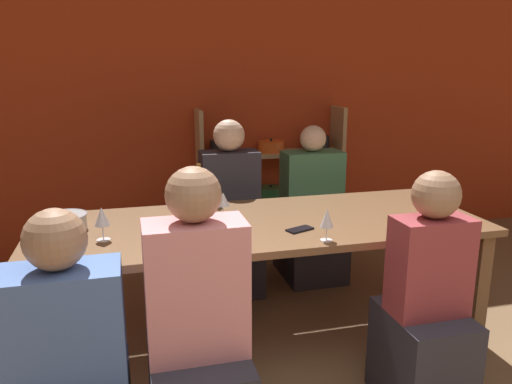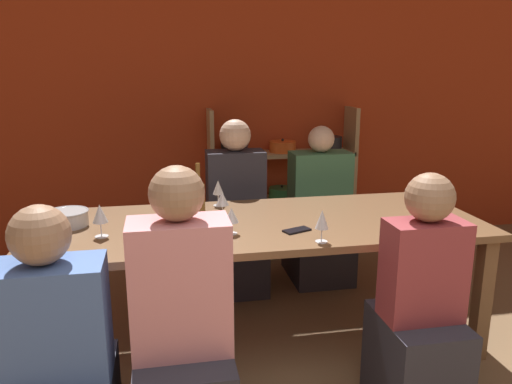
{
  "view_description": "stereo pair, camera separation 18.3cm",
  "coord_description": "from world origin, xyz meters",
  "px_view_note": "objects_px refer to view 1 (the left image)",
  "views": [
    {
      "loc": [
        -0.81,
        -0.65,
        1.63
      ],
      "look_at": [
        -0.1,
        2.1,
        0.92
      ],
      "focal_mm": 35.0,
      "sensor_mm": 36.0,
      "label": 1
    },
    {
      "loc": [
        -0.63,
        -0.69,
        1.63
      ],
      "look_at": [
        -0.1,
        2.1,
        0.92
      ],
      "focal_mm": 35.0,
      "sensor_mm": 36.0,
      "label": 2
    }
  ],
  "objects_px": {
    "person_far_b": "(230,229)",
    "wine_glass_red_e": "(102,218)",
    "wine_glass_red_a": "(223,200)",
    "person_near_a": "(198,358)",
    "wine_glass_empty_b": "(327,219)",
    "person_far_a": "(311,223)",
    "cell_phone": "(300,229)",
    "shelf_unit": "(270,189)",
    "wine_bottle_green": "(200,201)",
    "wine_glass_red_c": "(170,226)",
    "wine_glass_red_d": "(178,197)",
    "mixing_bowl": "(66,221)",
    "wine_glass_empty_a": "(235,216)",
    "wine_glass_white_a": "(422,191)",
    "wine_glass_red_b": "(216,189)",
    "dining_table": "(260,234)",
    "person_near_c": "(425,321)"
  },
  "relations": [
    {
      "from": "wine_glass_empty_b",
      "to": "wine_glass_red_e",
      "type": "relative_size",
      "value": 0.96
    },
    {
      "from": "wine_bottle_green",
      "to": "wine_glass_empty_b",
      "type": "height_order",
      "value": "wine_bottle_green"
    },
    {
      "from": "wine_glass_red_a",
      "to": "wine_glass_red_e",
      "type": "relative_size",
      "value": 0.97
    },
    {
      "from": "wine_glass_red_d",
      "to": "wine_glass_red_e",
      "type": "xyz_separation_m",
      "value": [
        -0.42,
        -0.39,
        0.02
      ]
    },
    {
      "from": "mixing_bowl",
      "to": "wine_glass_red_d",
      "type": "height_order",
      "value": "wine_glass_red_d"
    },
    {
      "from": "wine_glass_empty_b",
      "to": "person_near_a",
      "type": "height_order",
      "value": "person_near_a"
    },
    {
      "from": "wine_glass_red_a",
      "to": "wine_glass_red_e",
      "type": "xyz_separation_m",
      "value": [
        -0.66,
        -0.16,
        -0.0
      ]
    },
    {
      "from": "wine_glass_empty_a",
      "to": "dining_table",
      "type": "bearing_deg",
      "value": 45.3
    },
    {
      "from": "wine_bottle_green",
      "to": "wine_glass_empty_a",
      "type": "bearing_deg",
      "value": -57.34
    },
    {
      "from": "wine_glass_white_a",
      "to": "person_far_b",
      "type": "bearing_deg",
      "value": 143.58
    },
    {
      "from": "wine_bottle_green",
      "to": "wine_glass_red_c",
      "type": "relative_size",
      "value": 2.4
    },
    {
      "from": "shelf_unit",
      "to": "wine_glass_red_b",
      "type": "xyz_separation_m",
      "value": [
        -0.72,
        -1.25,
        0.34
      ]
    },
    {
      "from": "wine_glass_red_b",
      "to": "wine_glass_white_a",
      "type": "xyz_separation_m",
      "value": [
        1.24,
        -0.37,
        -0.0
      ]
    },
    {
      "from": "wine_glass_empty_b",
      "to": "wine_glass_red_c",
      "type": "height_order",
      "value": "wine_glass_empty_b"
    },
    {
      "from": "mixing_bowl",
      "to": "wine_glass_red_e",
      "type": "height_order",
      "value": "wine_glass_red_e"
    },
    {
      "from": "person_far_b",
      "to": "person_near_c",
      "type": "bearing_deg",
      "value": 112.03
    },
    {
      "from": "wine_glass_red_c",
      "to": "wine_glass_red_d",
      "type": "distance_m",
      "value": 0.56
    },
    {
      "from": "wine_glass_red_d",
      "to": "mixing_bowl",
      "type": "bearing_deg",
      "value": -165.88
    },
    {
      "from": "wine_glass_red_b",
      "to": "shelf_unit",
      "type": "bearing_deg",
      "value": 60.04
    },
    {
      "from": "wine_glass_red_a",
      "to": "person_near_a",
      "type": "distance_m",
      "value": 1.02
    },
    {
      "from": "cell_phone",
      "to": "shelf_unit",
      "type": "bearing_deg",
      "value": 78.84
    },
    {
      "from": "wine_bottle_green",
      "to": "wine_glass_white_a",
      "type": "xyz_separation_m",
      "value": [
        1.39,
        -0.04,
        -0.02
      ]
    },
    {
      "from": "wine_glass_red_b",
      "to": "wine_glass_empty_a",
      "type": "bearing_deg",
      "value": -89.47
    },
    {
      "from": "wine_glass_white_a",
      "to": "shelf_unit",
      "type": "bearing_deg",
      "value": 107.7
    },
    {
      "from": "wine_glass_red_c",
      "to": "wine_bottle_green",
      "type": "bearing_deg",
      "value": 58.69
    },
    {
      "from": "person_far_a",
      "to": "wine_glass_empty_b",
      "type": "bearing_deg",
      "value": 72.41
    },
    {
      "from": "dining_table",
      "to": "person_near_c",
      "type": "bearing_deg",
      "value": -51.27
    },
    {
      "from": "mixing_bowl",
      "to": "wine_glass_red_d",
      "type": "distance_m",
      "value": 0.65
    },
    {
      "from": "wine_glass_empty_b",
      "to": "wine_glass_red_c",
      "type": "relative_size",
      "value": 1.18
    },
    {
      "from": "wine_glass_empty_a",
      "to": "person_near_a",
      "type": "xyz_separation_m",
      "value": [
        -0.3,
        -0.64,
        -0.4
      ]
    },
    {
      "from": "shelf_unit",
      "to": "mixing_bowl",
      "type": "height_order",
      "value": "shelf_unit"
    },
    {
      "from": "dining_table",
      "to": "person_far_b",
      "type": "relative_size",
      "value": 2.0
    },
    {
      "from": "dining_table",
      "to": "wine_glass_red_a",
      "type": "distance_m",
      "value": 0.3
    },
    {
      "from": "shelf_unit",
      "to": "person_far_b",
      "type": "relative_size",
      "value": 1.04
    },
    {
      "from": "wine_glass_white_a",
      "to": "person_far_b",
      "type": "height_order",
      "value": "person_far_b"
    },
    {
      "from": "person_far_a",
      "to": "person_far_b",
      "type": "relative_size",
      "value": 0.95
    },
    {
      "from": "wine_glass_red_c",
      "to": "wine_glass_empty_b",
      "type": "bearing_deg",
      "value": -9.61
    },
    {
      "from": "wine_glass_red_a",
      "to": "person_near_c",
      "type": "xyz_separation_m",
      "value": [
        0.82,
        -0.82,
        -0.44
      ]
    },
    {
      "from": "wine_glass_red_a",
      "to": "person_near_c",
      "type": "distance_m",
      "value": 1.24
    },
    {
      "from": "wine_glass_red_c",
      "to": "person_far_a",
      "type": "relative_size",
      "value": 0.12
    },
    {
      "from": "wine_bottle_green",
      "to": "shelf_unit",
      "type": "bearing_deg",
      "value": 61.12
    },
    {
      "from": "cell_phone",
      "to": "wine_glass_empty_a",
      "type": "bearing_deg",
      "value": 176.39
    },
    {
      "from": "person_far_b",
      "to": "wine_glass_red_e",
      "type": "bearing_deg",
      "value": 46.9
    },
    {
      "from": "wine_glass_red_c",
      "to": "wine_glass_red_d",
      "type": "height_order",
      "value": "wine_glass_red_d"
    },
    {
      "from": "dining_table",
      "to": "person_far_b",
      "type": "distance_m",
      "value": 0.82
    },
    {
      "from": "dining_table",
      "to": "wine_glass_white_a",
      "type": "bearing_deg",
      "value": 0.43
    },
    {
      "from": "person_near_a",
      "to": "shelf_unit",
      "type": "bearing_deg",
      "value": 67.6
    },
    {
      "from": "wine_glass_empty_b",
      "to": "person_far_a",
      "type": "bearing_deg",
      "value": 72.41
    },
    {
      "from": "wine_glass_empty_b",
      "to": "person_far_a",
      "type": "height_order",
      "value": "person_far_a"
    },
    {
      "from": "mixing_bowl",
      "to": "wine_glass_white_a",
      "type": "height_order",
      "value": "wine_glass_white_a"
    }
  ]
}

